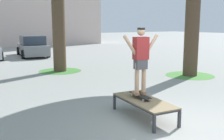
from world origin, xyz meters
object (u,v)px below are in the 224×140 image
Objects in this scene: skateboard at (140,95)px; car_grey at (33,47)px; skater at (141,56)px; skate_box at (144,102)px.

skateboard is 0.19× the size of car_grey.
skater reaches higher than skateboard.
skateboard is 0.99m from skater.
skater reaches higher than car_grey.
skater reaches higher than skate_box.
skateboard is (0.02, 0.18, 0.12)m from skate_box.
skateboard is 14.57m from car_grey.
car_grey is (1.40, 14.50, -0.84)m from skater.
skater is 0.39× the size of car_grey.
skate_box is 1.13m from skater.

